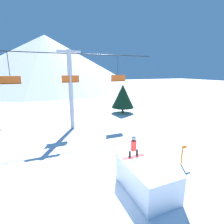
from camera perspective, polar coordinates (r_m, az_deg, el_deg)
The scene contains 7 objects.
ground_plane at distance 10.30m, azimuth 5.67°, elevation -24.52°, with size 220.00×220.00×0.00m, color white.
mountain_ridge at distance 75.07m, azimuth -20.69°, elevation 15.10°, with size 71.52×71.52×19.56m.
snow_ramp at distance 10.04m, azimuth 11.17°, elevation -20.35°, with size 2.03×3.33×1.56m.
snowboarder at distance 10.01m, azimuth 7.08°, elevation -11.08°, with size 1.35×0.31×1.26m.
chairlift at distance 19.32m, azimuth -13.37°, elevation 8.57°, with size 19.57×0.48×8.44m.
pine_tree_far at distance 26.55m, azimuth 3.55°, elevation 5.18°, with size 3.41×3.41×4.33m.
trail_marker at distance 13.09m, azimuth 21.91°, elevation -12.79°, with size 0.41×0.10×1.41m.
Camera 1 is at (-4.02, -7.09, 6.30)m, focal length 28.00 mm.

